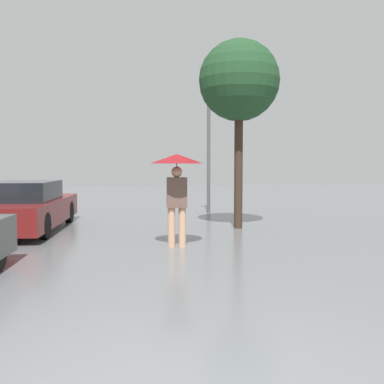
% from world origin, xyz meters
% --- Properties ---
extents(pedestrian, '(1.06, 1.06, 1.84)m').
position_xyz_m(pedestrian, '(0.29, 5.70, 1.47)').
color(pedestrian, tan).
rests_on(pedestrian, ground_plane).
extents(parked_car_farthest, '(1.68, 4.53, 1.22)m').
position_xyz_m(parked_car_farthest, '(-3.31, 8.24, 0.57)').
color(parked_car_farthest, maroon).
rests_on(parked_car_farthest, ground_plane).
extents(tree, '(2.04, 2.04, 4.77)m').
position_xyz_m(tree, '(2.00, 8.08, 3.71)').
color(tree, '#38281E').
rests_on(tree, ground_plane).
extents(street_lamp, '(0.39, 0.39, 4.20)m').
position_xyz_m(street_lamp, '(1.69, 11.50, 3.04)').
color(street_lamp, '#515456').
rests_on(street_lamp, ground_plane).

